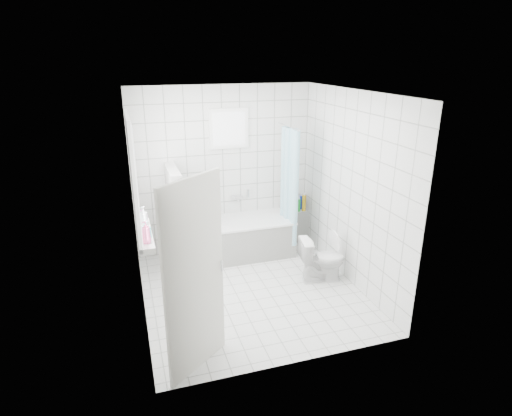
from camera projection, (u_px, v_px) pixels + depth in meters
name	position (u px, v px, depth m)	size (l,w,h in m)	color
ground	(251.00, 291.00, 5.77)	(3.00, 3.00, 0.00)	white
ceiling	(251.00, 92.00, 4.88)	(3.00, 3.00, 0.00)	white
wall_back	(223.00, 170.00, 6.67)	(2.80, 0.02, 2.60)	white
wall_front	(298.00, 249.00, 3.98)	(2.80, 0.02, 2.60)	white
wall_left	(135.00, 211.00, 4.93)	(0.02, 3.00, 2.60)	white
wall_right	(351.00, 190.00, 5.72)	(0.02, 3.00, 2.60)	white
window_left	(135.00, 179.00, 5.11)	(0.01, 0.90, 1.40)	white
window_back	(229.00, 129.00, 6.44)	(0.50, 0.01, 0.50)	white
window_sill	(145.00, 236.00, 5.37)	(0.18, 1.02, 0.08)	white
door	(195.00, 279.00, 4.06)	(0.04, 0.80, 2.00)	silver
bathtub	(237.00, 238.00, 6.71)	(1.73, 0.77, 0.58)	white
partition_wall	(176.00, 218.00, 6.24)	(0.15, 0.85, 1.50)	white
tiled_ledge	(297.00, 225.00, 7.26)	(0.40, 0.24, 0.55)	white
toilet	(322.00, 259.00, 5.95)	(0.36, 0.63, 0.64)	white
curtain_rod	(288.00, 126.00, 6.33)	(0.02, 0.02, 0.80)	silver
shower_curtain	(290.00, 187.00, 6.52)	(0.14, 0.48, 1.78)	#45ACCB
tub_faucet	(237.00, 197.00, 6.85)	(0.18, 0.06, 0.06)	silver
sill_bottles	(145.00, 224.00, 5.30)	(0.15, 0.78, 0.30)	#37FBF9
ledge_bottles	(300.00, 203.00, 7.11)	(0.20, 0.17, 0.27)	#189229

